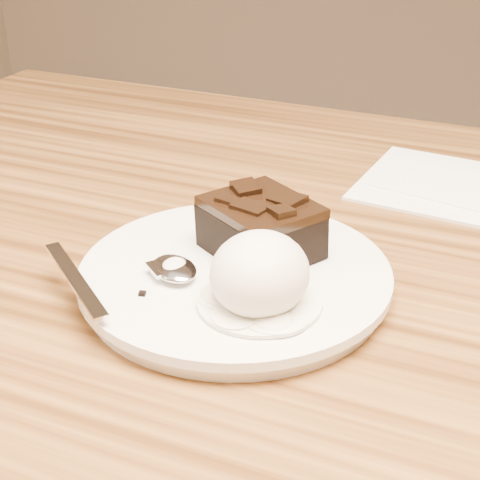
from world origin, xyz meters
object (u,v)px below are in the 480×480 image
at_px(brownie, 261,231).
at_px(napkin, 443,184).
at_px(plate, 235,280).
at_px(spoon, 174,270).
at_px(ice_cream_scoop, 260,274).

bearing_deg(brownie, napkin, 66.32).
relative_size(plate, spoon, 1.36).
height_order(brownie, spoon, brownie).
height_order(brownie, ice_cream_scoop, ice_cream_scoop).
height_order(ice_cream_scoop, spoon, ice_cream_scoop).
bearing_deg(spoon, ice_cream_scoop, -60.06).
relative_size(plate, napkin, 1.52).
bearing_deg(brownie, spoon, -126.41).
bearing_deg(ice_cream_scoop, plate, 132.75).
bearing_deg(ice_cream_scoop, spoon, 171.85).
bearing_deg(brownie, ice_cream_scoop, -68.38).
distance_m(ice_cream_scoop, napkin, 0.32).
bearing_deg(spoon, plate, -13.78).
xyz_separation_m(plate, brownie, (0.01, 0.03, 0.03)).
distance_m(brownie, ice_cream_scoop, 0.08).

